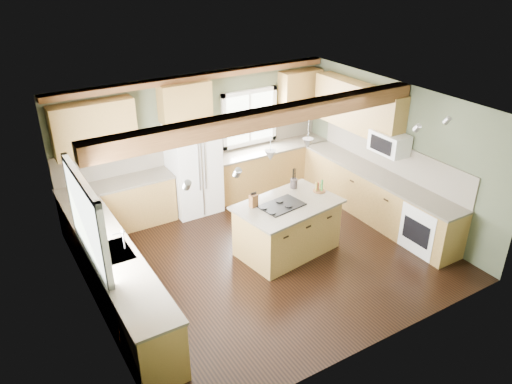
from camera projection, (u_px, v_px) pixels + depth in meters
floor at (265, 256)px, 8.47m from camera, size 5.60×5.60×0.00m
ceiling at (267, 108)px, 7.29m from camera, size 5.60×5.60×0.00m
wall_back at (198, 139)px, 9.79m from camera, size 5.60×0.00×5.60m
wall_left at (87, 236)px, 6.59m from camera, size 0.00×5.00×5.00m
wall_right at (394, 152)px, 9.18m from camera, size 0.00×5.00×5.00m
ceiling_beam at (268, 117)px, 7.32m from camera, size 5.55×0.26×0.26m
soffit_trim at (197, 77)px, 9.15m from camera, size 5.55×0.20×0.10m
backsplash_back at (199, 144)px, 9.82m from camera, size 5.58×0.03×0.58m
backsplash_right at (391, 156)px, 9.25m from camera, size 0.03×3.70×0.58m
base_cab_back_left at (119, 206)px, 9.12m from camera, size 2.02×0.60×0.88m
counter_back_left at (116, 184)px, 8.91m from camera, size 2.06×0.64×0.04m
base_cab_back_right at (270, 168)px, 10.64m from camera, size 2.62×0.60×0.88m
counter_back_right at (270, 148)px, 10.43m from camera, size 2.66×0.64×0.04m
base_cab_left at (117, 280)px, 7.15m from camera, size 0.60×3.70×0.88m
counter_left at (112, 253)px, 6.94m from camera, size 0.64×3.74×0.04m
base_cab_right at (375, 197)px, 9.47m from camera, size 0.60×3.70×0.88m
counter_right at (378, 175)px, 9.26m from camera, size 0.64×3.74×0.04m
upper_cab_back_left at (94, 128)px, 8.44m from camera, size 1.40×0.35×0.90m
upper_cab_over_fridge at (185, 102)px, 9.13m from camera, size 0.96×0.35×0.70m
upper_cab_right at (358, 107)px, 9.49m from camera, size 0.35×2.20×0.90m
upper_cab_back_corner at (300, 92)px, 10.43m from camera, size 0.90×0.35×0.90m
window_left at (85, 218)px, 6.52m from camera, size 0.04×1.60×1.05m
window_back at (249, 117)px, 10.19m from camera, size 1.10×0.04×1.00m
sink at (112, 253)px, 6.94m from camera, size 0.50×0.65×0.03m
faucet at (124, 240)px, 6.96m from camera, size 0.02×0.02×0.28m
dishwasher at (150, 335)px, 6.17m from camera, size 0.60×0.60×0.84m
oven at (429, 227)px, 8.48m from camera, size 0.60×0.72×0.84m
microwave at (389, 143)px, 8.93m from camera, size 0.40×0.70×0.38m
pendant_left at (270, 156)px, 7.55m from camera, size 0.18×0.18×0.16m
pendant_right at (308, 143)px, 8.00m from camera, size 0.18×0.18×0.16m
refrigerator at (194, 168)px, 9.54m from camera, size 0.90×0.74×1.80m
island at (287, 228)px, 8.42m from camera, size 1.72×1.19×0.88m
island_top at (288, 205)px, 8.22m from camera, size 1.84×1.31×0.04m
cooktop at (282, 205)px, 8.13m from camera, size 0.75×0.56×0.02m
knife_block at (254, 201)px, 8.06m from camera, size 0.14×0.11×0.21m
utensil_crock at (294, 183)px, 8.69m from camera, size 0.15×0.15×0.17m
bottle_tray at (320, 186)px, 8.56m from camera, size 0.29×0.29×0.20m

